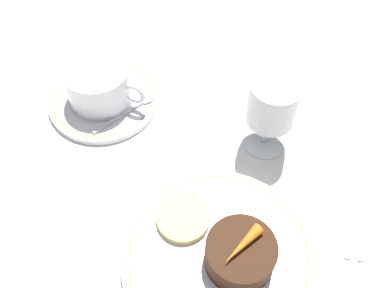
% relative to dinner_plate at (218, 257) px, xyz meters
% --- Properties ---
extents(ground_plane, '(3.00, 3.00, 0.00)m').
position_rel_dinner_plate_xyz_m(ground_plane, '(-0.03, 0.04, -0.01)').
color(ground_plane, white).
extents(dinner_plate, '(0.23, 0.23, 0.01)m').
position_rel_dinner_plate_xyz_m(dinner_plate, '(0.00, 0.00, 0.00)').
color(dinner_plate, white).
rests_on(dinner_plate, ground_plane).
extents(saucer, '(0.16, 0.16, 0.01)m').
position_rel_dinner_plate_xyz_m(saucer, '(-0.24, 0.16, -0.00)').
color(saucer, white).
rests_on(saucer, ground_plane).
extents(coffee_cup, '(0.12, 0.09, 0.06)m').
position_rel_dinner_plate_xyz_m(coffee_cup, '(-0.24, 0.16, 0.03)').
color(coffee_cup, white).
rests_on(coffee_cup, saucer).
extents(spoon, '(0.05, 0.10, 0.00)m').
position_rel_dinner_plate_xyz_m(spoon, '(-0.19, 0.15, 0.00)').
color(spoon, silver).
rests_on(spoon, saucer).
extents(wine_glass, '(0.06, 0.06, 0.12)m').
position_rel_dinner_plate_xyz_m(wine_glass, '(-0.00, 0.18, 0.07)').
color(wine_glass, silver).
rests_on(wine_glass, ground_plane).
extents(fork, '(0.05, 0.17, 0.01)m').
position_rel_dinner_plate_xyz_m(fork, '(0.15, 0.05, -0.01)').
color(fork, silver).
rests_on(fork, ground_plane).
extents(dessert_cake, '(0.08, 0.08, 0.04)m').
position_rel_dinner_plate_xyz_m(dessert_cake, '(0.02, 0.00, 0.03)').
color(dessert_cake, '#381E0F').
rests_on(dessert_cake, dinner_plate).
extents(carrot_garnish, '(0.03, 0.06, 0.01)m').
position_rel_dinner_plate_xyz_m(carrot_garnish, '(0.02, 0.00, 0.05)').
color(carrot_garnish, orange).
rests_on(carrot_garnish, dessert_cake).
extents(pineapple_slice, '(0.06, 0.06, 0.01)m').
position_rel_dinner_plate_xyz_m(pineapple_slice, '(-0.05, 0.02, 0.01)').
color(pineapple_slice, '#EFE075').
rests_on(pineapple_slice, dinner_plate).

